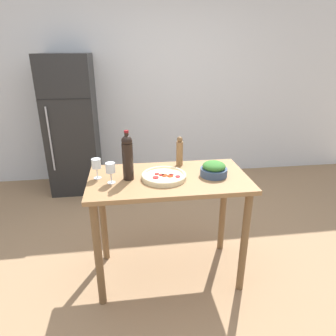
{
  "coord_description": "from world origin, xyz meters",
  "views": [
    {
      "loc": [
        -0.28,
        -2.03,
        1.78
      ],
      "look_at": [
        0.0,
        0.03,
        0.94
      ],
      "focal_mm": 32.0,
      "sensor_mm": 36.0,
      "label": 1
    }
  ],
  "objects_px": {
    "wine_glass_near": "(110,169)",
    "wine_bottle": "(128,157)",
    "homemade_pizza": "(164,176)",
    "pepper_mill": "(180,152)",
    "refrigerator": "(72,125)",
    "salad_bowl": "(214,169)",
    "wine_glass_far": "(96,165)"
  },
  "relations": [
    {
      "from": "wine_glass_near",
      "to": "wine_bottle",
      "type": "bearing_deg",
      "value": 22.96
    },
    {
      "from": "wine_glass_near",
      "to": "homemade_pizza",
      "type": "xyz_separation_m",
      "value": [
        0.38,
        0.02,
        -0.09
      ]
    },
    {
      "from": "wine_bottle",
      "to": "pepper_mill",
      "type": "bearing_deg",
      "value": 28.45
    },
    {
      "from": "refrigerator",
      "to": "salad_bowl",
      "type": "height_order",
      "value": "refrigerator"
    },
    {
      "from": "refrigerator",
      "to": "wine_glass_far",
      "type": "bearing_deg",
      "value": -75.52
    },
    {
      "from": "wine_glass_far",
      "to": "wine_glass_near",
      "type": "bearing_deg",
      "value": -42.78
    },
    {
      "from": "wine_glass_near",
      "to": "wine_glass_far",
      "type": "bearing_deg",
      "value": 137.22
    },
    {
      "from": "wine_bottle",
      "to": "wine_glass_near",
      "type": "distance_m",
      "value": 0.15
    },
    {
      "from": "wine_glass_near",
      "to": "homemade_pizza",
      "type": "distance_m",
      "value": 0.39
    },
    {
      "from": "salad_bowl",
      "to": "pepper_mill",
      "type": "bearing_deg",
      "value": 130.99
    },
    {
      "from": "refrigerator",
      "to": "pepper_mill",
      "type": "distance_m",
      "value": 1.96
    },
    {
      "from": "wine_glass_far",
      "to": "wine_bottle",
      "type": "bearing_deg",
      "value": -11.2
    },
    {
      "from": "wine_bottle",
      "to": "wine_glass_near",
      "type": "bearing_deg",
      "value": -157.04
    },
    {
      "from": "wine_bottle",
      "to": "wine_glass_near",
      "type": "relative_size",
      "value": 2.42
    },
    {
      "from": "wine_glass_near",
      "to": "pepper_mill",
      "type": "distance_m",
      "value": 0.61
    },
    {
      "from": "wine_bottle",
      "to": "homemade_pizza",
      "type": "height_order",
      "value": "wine_bottle"
    },
    {
      "from": "wine_glass_far",
      "to": "pepper_mill",
      "type": "relative_size",
      "value": 0.62
    },
    {
      "from": "wine_bottle",
      "to": "wine_glass_near",
      "type": "height_order",
      "value": "wine_bottle"
    },
    {
      "from": "wine_bottle",
      "to": "salad_bowl",
      "type": "bearing_deg",
      "value": -2.22
    },
    {
      "from": "wine_glass_far",
      "to": "pepper_mill",
      "type": "height_order",
      "value": "pepper_mill"
    },
    {
      "from": "refrigerator",
      "to": "pepper_mill",
      "type": "height_order",
      "value": "refrigerator"
    },
    {
      "from": "refrigerator",
      "to": "wine_glass_near",
      "type": "height_order",
      "value": "refrigerator"
    },
    {
      "from": "wine_bottle",
      "to": "homemade_pizza",
      "type": "relative_size",
      "value": 1.11
    },
    {
      "from": "refrigerator",
      "to": "wine_glass_far",
      "type": "xyz_separation_m",
      "value": [
        0.46,
        -1.8,
        0.13
      ]
    },
    {
      "from": "wine_bottle",
      "to": "homemade_pizza",
      "type": "bearing_deg",
      "value": -6.34
    },
    {
      "from": "wine_glass_far",
      "to": "pepper_mill",
      "type": "distance_m",
      "value": 0.67
    },
    {
      "from": "wine_glass_far",
      "to": "homemade_pizza",
      "type": "distance_m",
      "value": 0.5
    },
    {
      "from": "refrigerator",
      "to": "wine_glass_far",
      "type": "distance_m",
      "value": 1.86
    },
    {
      "from": "refrigerator",
      "to": "wine_glass_near",
      "type": "distance_m",
      "value": 1.98
    },
    {
      "from": "homemade_pizza",
      "to": "refrigerator",
      "type": "bearing_deg",
      "value": 116.91
    },
    {
      "from": "salad_bowl",
      "to": "homemade_pizza",
      "type": "relative_size",
      "value": 0.61
    },
    {
      "from": "wine_bottle",
      "to": "wine_glass_far",
      "type": "height_order",
      "value": "wine_bottle"
    }
  ]
}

